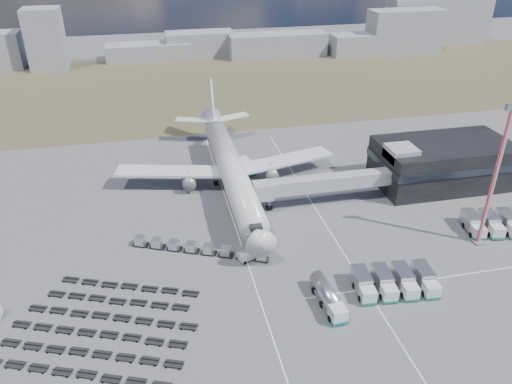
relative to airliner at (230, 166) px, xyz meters
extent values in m
plane|color=#565659|center=(0.00, -32.38, -5.29)|extent=(420.00, 420.00, 0.00)
cube|color=#454129|center=(0.00, 77.62, -5.29)|extent=(420.00, 90.00, 0.01)
cube|color=silver|center=(-2.00, -27.38, -5.29)|extent=(0.25, 110.00, 0.01)
cube|color=silver|center=(16.00, -27.38, -5.29)|extent=(0.25, 110.00, 0.01)
cube|color=silver|center=(25.00, -40.38, -5.29)|extent=(40.00, 0.25, 0.01)
cube|color=black|center=(48.00, -8.38, -0.29)|extent=(30.00, 16.00, 10.00)
cube|color=#262D38|center=(48.00, -8.38, 0.91)|extent=(30.40, 16.40, 1.60)
cube|color=#939399|center=(36.00, -10.38, 4.21)|extent=(6.00, 6.00, 3.00)
cube|color=#939399|center=(18.10, -11.88, -0.19)|extent=(29.80, 3.00, 3.00)
cube|color=#939399|center=(4.70, -12.38, -0.19)|extent=(4.00, 3.60, 3.40)
cylinder|color=slate|center=(6.20, -11.88, -2.74)|extent=(0.70, 0.70, 5.10)
cylinder|color=black|center=(6.20, -11.88, -4.84)|extent=(1.40, 0.90, 1.40)
cylinder|color=silver|center=(0.00, -2.38, 0.01)|extent=(5.60, 48.00, 5.60)
cone|color=silver|center=(0.00, -28.88, 0.01)|extent=(5.60, 5.00, 5.60)
cone|color=silver|center=(0.00, 25.62, 0.81)|extent=(5.60, 8.00, 5.60)
cube|color=black|center=(0.00, -26.88, 0.81)|extent=(2.20, 2.00, 0.80)
cube|color=silver|center=(-13.00, 2.62, -1.19)|extent=(25.59, 11.38, 0.50)
cube|color=silver|center=(13.00, 2.62, -1.19)|extent=(25.59, 11.38, 0.50)
cylinder|color=slate|center=(-9.50, 0.62, -2.89)|extent=(3.00, 5.00, 3.00)
cylinder|color=slate|center=(9.50, 0.62, -2.89)|extent=(3.00, 5.00, 3.00)
cube|color=silver|center=(-5.50, 27.62, 1.21)|extent=(9.49, 5.63, 0.35)
cube|color=silver|center=(5.50, 27.62, 1.21)|extent=(9.49, 5.63, 0.35)
cube|color=silver|center=(0.00, 28.62, 6.51)|extent=(0.50, 9.06, 11.45)
cylinder|color=slate|center=(0.00, -23.38, -4.04)|extent=(0.50, 0.50, 2.50)
cylinder|color=slate|center=(-3.20, 1.62, -4.04)|extent=(0.60, 0.60, 2.50)
cylinder|color=slate|center=(3.20, 1.62, -4.04)|extent=(0.60, 0.60, 2.50)
cylinder|color=black|center=(0.00, -23.38, -4.79)|extent=(0.50, 1.20, 1.20)
cube|color=gray|center=(-54.11, 115.83, 6.43)|extent=(14.02, 12.00, 23.44)
cube|color=gray|center=(-14.51, 122.19, -1.93)|extent=(35.49, 12.00, 6.72)
cube|color=gray|center=(7.88, 123.53, -0.12)|extent=(29.42, 12.00, 10.33)
cube|color=gray|center=(41.06, 115.86, -0.44)|extent=(42.73, 12.00, 9.71)
cube|color=gray|center=(76.02, 110.74, -0.84)|extent=(22.68, 12.00, 8.91)
cube|color=gray|center=(98.70, 110.78, 3.93)|extent=(32.86, 12.00, 18.45)
cube|color=gray|center=(122.09, 123.69, 5.32)|extent=(50.18, 12.00, 21.23)
cube|color=silver|center=(8.58, -46.43, -3.82)|extent=(2.58, 2.58, 2.34)
cube|color=#14725C|center=(8.58, -46.43, -4.73)|extent=(2.69, 2.69, 0.51)
cylinder|color=#BABABF|center=(8.29, -41.45, -3.36)|extent=(2.98, 7.77, 2.54)
cube|color=slate|center=(8.29, -41.45, -4.53)|extent=(2.88, 7.76, 0.36)
cylinder|color=black|center=(8.37, -42.97, -4.78)|extent=(2.71, 1.27, 1.12)
cube|color=silver|center=(-1.61, -27.89, -4.49)|extent=(4.16, 3.22, 1.61)
cube|color=silver|center=(4.99, 6.59, -3.68)|extent=(3.60, 6.42, 2.83)
cube|color=#14725C|center=(4.99, 6.59, -4.84)|extent=(3.72, 6.54, 0.45)
cube|color=silver|center=(14.84, -43.31, -3.93)|extent=(2.61, 2.52, 2.30)
cube|color=#14725C|center=(14.84, -43.31, -4.82)|extent=(2.73, 2.63, 0.47)
cube|color=#BABABF|center=(15.18, -39.67, -3.51)|extent=(2.95, 5.03, 2.72)
cube|color=silver|center=(18.38, -43.65, -3.93)|extent=(2.61, 2.52, 2.30)
cube|color=#14725C|center=(18.38, -43.65, -4.82)|extent=(2.73, 2.63, 0.47)
cube|color=#BABABF|center=(18.73, -40.00, -3.51)|extent=(2.95, 5.03, 2.72)
cube|color=silver|center=(21.92, -43.98, -3.93)|extent=(2.61, 2.52, 2.30)
cube|color=#14725C|center=(21.92, -43.98, -4.82)|extent=(2.73, 2.63, 0.47)
cube|color=#BABABF|center=(22.27, -40.34, -3.51)|extent=(2.95, 5.03, 2.72)
cube|color=silver|center=(25.47, -44.32, -3.93)|extent=(2.61, 2.52, 2.30)
cube|color=#14725C|center=(25.47, -44.32, -4.82)|extent=(2.73, 2.63, 0.47)
cube|color=#BABABF|center=(25.81, -40.67, -3.51)|extent=(2.95, 5.03, 2.72)
cube|color=silver|center=(43.04, -30.85, -3.90)|extent=(2.82, 2.73, 2.35)
cube|color=#14725C|center=(43.04, -30.85, -4.81)|extent=(2.95, 2.86, 0.48)
cube|color=#BABABF|center=(43.68, -27.18, -3.48)|extent=(3.37, 5.28, 2.77)
cube|color=silver|center=(46.61, -31.48, -3.90)|extent=(2.82, 2.73, 2.35)
cube|color=#14725C|center=(46.61, -31.48, -4.81)|extent=(2.95, 2.86, 0.48)
cube|color=#BABABF|center=(47.25, -27.80, -3.48)|extent=(3.37, 5.28, 2.77)
cube|color=#BABABF|center=(50.83, -28.43, -3.48)|extent=(3.37, 5.28, 2.77)
cube|color=black|center=(-20.66, -19.41, -4.98)|extent=(3.15, 2.62, 0.19)
cube|color=#BABABF|center=(-20.66, -19.41, -4.09)|extent=(2.20, 2.20, 1.56)
cube|color=black|center=(-17.61, -20.75, -4.98)|extent=(3.15, 2.62, 0.19)
cube|color=#BABABF|center=(-17.61, -20.75, -4.09)|extent=(2.20, 2.20, 1.56)
cube|color=black|center=(-14.57, -22.10, -4.98)|extent=(3.15, 2.62, 0.19)
cube|color=#BABABF|center=(-14.57, -22.10, -4.09)|extent=(2.20, 2.20, 1.56)
cube|color=black|center=(-11.52, -23.45, -4.98)|extent=(3.15, 2.62, 0.19)
cube|color=#BABABF|center=(-11.52, -23.45, -4.09)|extent=(2.20, 2.20, 1.56)
cube|color=black|center=(-8.47, -24.79, -4.98)|extent=(3.15, 2.62, 0.19)
cube|color=#BABABF|center=(-8.47, -24.79, -4.09)|extent=(2.20, 2.20, 1.56)
cube|color=black|center=(-5.42, -26.14, -4.98)|extent=(3.15, 2.62, 0.19)
cube|color=#BABABF|center=(-5.42, -26.14, -4.09)|extent=(2.20, 2.20, 1.56)
cube|color=black|center=(-2.38, -27.49, -4.98)|extent=(3.15, 2.62, 0.19)
cube|color=#BABABF|center=(-2.38, -27.49, -4.09)|extent=(2.20, 2.20, 1.56)
cube|color=black|center=(0.67, -28.83, -4.98)|extent=(3.15, 2.62, 0.19)
cube|color=#BABABF|center=(0.67, -28.83, -4.09)|extent=(2.20, 2.20, 1.56)
cube|color=black|center=(-29.98, -48.38, -4.97)|extent=(26.72, 11.60, 0.63)
cube|color=black|center=(-28.61, -44.94, -4.97)|extent=(26.72, 11.60, 0.63)
cube|color=black|center=(-27.25, -41.49, -4.97)|extent=(26.72, 11.60, 0.63)
cube|color=black|center=(-25.89, -38.05, -4.97)|extent=(26.72, 11.60, 0.63)
cube|color=black|center=(-24.53, -34.61, -4.97)|extent=(23.44, 10.31, 0.63)
cube|color=black|center=(-23.17, -31.16, -4.97)|extent=(23.44, 10.31, 0.63)
cylinder|color=red|center=(42.37, -32.16, 8.11)|extent=(0.75, 0.75, 26.80)
cube|color=#565659|center=(42.37, -32.16, -5.13)|extent=(2.14, 2.14, 0.32)
camera|label=1|loc=(-16.03, -99.81, 49.48)|focal=35.00mm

